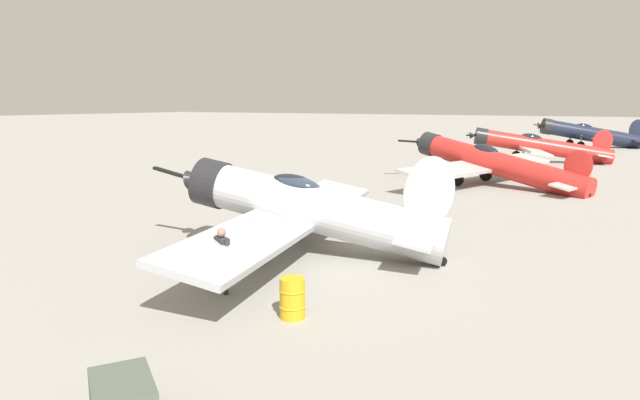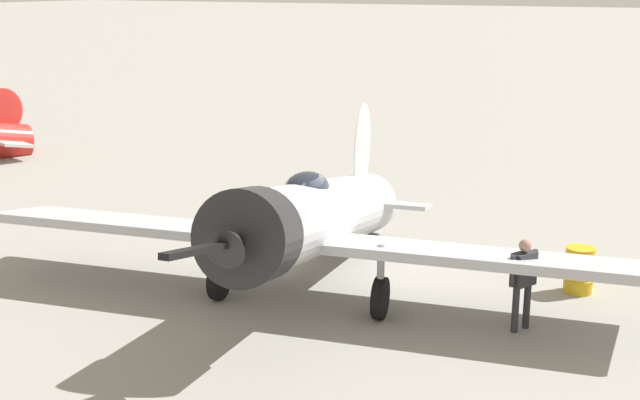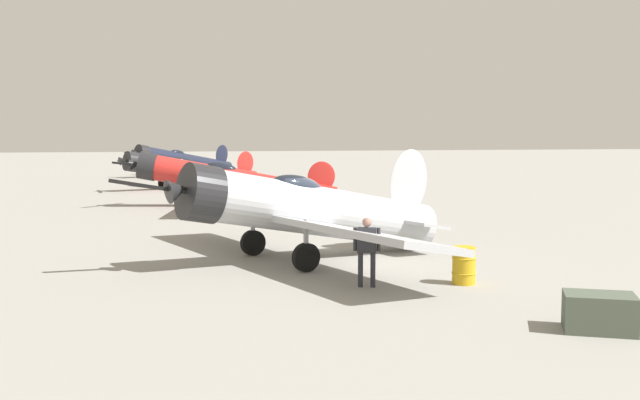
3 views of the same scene
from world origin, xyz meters
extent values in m
plane|color=gray|center=(0.00, 0.00, 0.00)|extent=(400.00, 400.00, 0.00)
cylinder|color=#B7BABF|center=(0.00, 0.00, 1.46)|extent=(3.12, 8.37, 2.90)
cylinder|color=#232326|center=(0.78, -3.77, 2.15)|extent=(1.80, 1.47, 1.73)
cone|color=#232326|center=(0.91, -4.41, 2.27)|extent=(0.79, 0.78, 0.75)
cube|color=black|center=(0.94, -4.56, 2.27)|extent=(0.43, 3.32, 0.70)
ellipsoid|color=black|center=(0.16, -0.79, 2.23)|extent=(1.11, 1.91, 0.97)
cube|color=#ADAFB5|center=(0.20, -0.95, 1.22)|extent=(13.39, 4.71, 0.55)
ellipsoid|color=#B7BABF|center=(-0.69, 3.33, 2.23)|extent=(0.49, 1.85, 2.42)
cube|color=#ADAFB5|center=(-0.65, 3.14, 0.95)|extent=(3.55, 1.76, 0.29)
cylinder|color=#999BA0|center=(1.90, -1.10, 0.93)|extent=(0.14, 0.14, 1.06)
cylinder|color=black|center=(1.90, -1.10, 0.40)|extent=(0.36, 0.82, 0.80)
cylinder|color=#999BA0|center=(-1.31, -1.76, 0.93)|extent=(0.14, 0.14, 1.06)
cylinder|color=black|center=(-1.31, -1.76, 0.40)|extent=(0.36, 0.82, 0.80)
cylinder|color=black|center=(-0.79, 3.81, 0.14)|extent=(0.15, 0.29, 0.28)
ellipsoid|color=red|center=(-16.44, 6.04, 1.61)|extent=(0.64, 1.73, 1.91)
cube|color=#BCB7B2|center=(-16.50, 5.85, 0.60)|extent=(3.57, 2.06, 0.29)
cylinder|color=black|center=(-16.25, 6.64, 0.14)|extent=(0.18, 0.30, 0.28)
cylinder|color=#2D2D33|center=(4.42, -0.22, 0.43)|extent=(0.13, 0.13, 0.86)
cylinder|color=#2D2D33|center=(4.30, -0.50, 0.43)|extent=(0.13, 0.13, 0.86)
cube|color=#2D2D33|center=(4.36, -0.36, 1.17)|extent=(0.41, 0.52, 0.61)
sphere|color=#986B5D|center=(4.36, -0.36, 1.61)|extent=(0.23, 0.23, 0.23)
cylinder|color=#2D2D33|center=(4.48, -0.10, 1.19)|extent=(0.09, 0.09, 0.58)
cylinder|color=#2D2D33|center=(4.24, -0.62, 1.19)|extent=(0.09, 0.09, 0.58)
cylinder|color=gold|center=(4.84, 2.09, 0.47)|extent=(0.58, 0.58, 0.95)
torus|color=gold|center=(4.84, 2.09, 0.66)|extent=(0.61, 0.61, 0.04)
torus|color=gold|center=(4.84, 2.09, 0.28)|extent=(0.61, 0.61, 0.04)
camera|label=1|loc=(14.68, 8.54, 4.85)|focal=30.46mm
camera|label=2|loc=(8.04, -14.40, 6.13)|focal=46.86mm
camera|label=3|loc=(20.37, -7.39, 3.62)|focal=40.35mm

